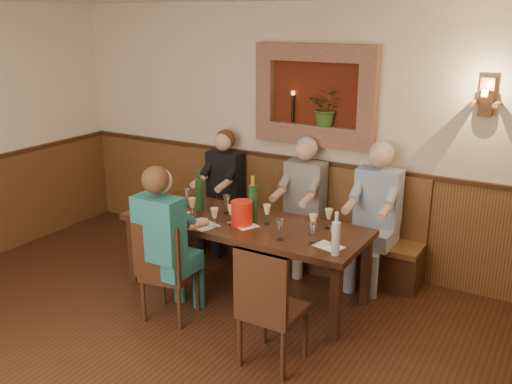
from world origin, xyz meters
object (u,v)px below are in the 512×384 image
person_bench_mid (301,215)px  water_bottle (336,237)px  person_bench_right (373,227)px  person_chair_front (168,256)px  chair_near_right (272,329)px  dining_table (245,229)px  person_bench_left (222,201)px  chair_near_left (170,290)px  wine_bottle_green_a (253,203)px  bench (289,232)px  wine_bottle_green_b (199,194)px  spittoon_bucket (242,213)px

person_bench_mid → water_bottle: size_ratio=3.81×
person_bench_right → person_chair_front: person_bench_right is taller
chair_near_right → water_bottle: 0.91m
dining_table → person_bench_left: bearing=134.7°
dining_table → person_bench_left: size_ratio=1.70×
dining_table → chair_near_right: (0.82, -0.93, -0.38)m
dining_table → chair_near_left: chair_near_left is taller
wine_bottle_green_a → bench: bearing=94.4°
wine_bottle_green_a → water_bottle: wine_bottle_green_a is taller
chair_near_left → wine_bottle_green_a: 1.13m
person_bench_right → wine_bottle_green_b: size_ratio=3.51×
spittoon_bucket → chair_near_right: bearing=-46.7°
person_bench_right → water_bottle: (0.06, -1.14, 0.29)m
wine_bottle_green_a → wine_bottle_green_b: (-0.64, 0.01, -0.02)m
wine_bottle_green_b → wine_bottle_green_a: bearing=-1.0°
dining_table → water_bottle: water_bottle is taller
person_bench_right → person_chair_front: size_ratio=1.01×
wine_bottle_green_a → chair_near_right: bearing=-52.3°
person_bench_left → wine_bottle_green_b: 0.90m
person_chair_front → chair_near_left: bearing=8.7°
person_bench_left → person_bench_right: person_bench_right is taller
wine_bottle_green_b → person_bench_left: bearing=108.4°
chair_near_left → wine_bottle_green_b: wine_bottle_green_b is taller
bench → chair_near_left: size_ratio=3.15×
bench → person_bench_left: person_bench_left is taller
spittoon_bucket → wine_bottle_green_b: 0.61m
dining_table → person_chair_front: size_ratio=1.65×
chair_near_left → wine_bottle_green_a: (0.40, 0.82, 0.67)m
person_bench_right → wine_bottle_green_a: (-0.94, -0.79, 0.33)m
spittoon_bucket → dining_table: bearing=104.8°
spittoon_bucket → person_bench_left: bearing=132.7°
person_bench_right → spittoon_bucket: person_bench_right is taller
chair_near_right → person_chair_front: size_ratio=0.70×
dining_table → chair_near_right: 1.30m
person_bench_mid → water_bottle: bearing=-52.6°
chair_near_right → spittoon_bucket: bearing=133.6°
person_bench_left → water_bottle: 2.24m
person_bench_left → wine_bottle_green_a: (0.90, -0.80, 0.36)m
person_bench_mid → person_bench_right: size_ratio=0.97×
person_chair_front → wine_bottle_green_b: (-0.24, 0.83, 0.32)m
person_bench_left → spittoon_bucket: 1.29m
chair_near_right → person_bench_right: 1.81m
chair_near_right → wine_bottle_green_b: bearing=144.9°
chair_near_left → person_bench_right: person_bench_right is taller
chair_near_right → person_bench_left: 2.44m
spittoon_bucket → water_bottle: water_bottle is taller
chair_near_left → person_bench_left: person_bench_left is taller
chair_near_left → person_bench_right: 2.12m
chair_near_right → wine_bottle_green_a: bearing=127.9°
person_bench_left → person_chair_front: bearing=-72.8°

